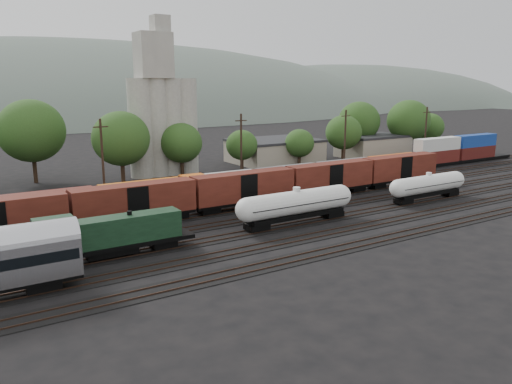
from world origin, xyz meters
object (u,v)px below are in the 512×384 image
green_locomotive (101,235)px  orange_locomotive (221,187)px  tank_car_a (296,204)px  grain_silo (162,115)px

green_locomotive → orange_locomotive: (21.31, 15.00, -0.13)m
orange_locomotive → tank_car_a: bearing=-80.8°
tank_car_a → grain_silo: 41.90m
tank_car_a → orange_locomotive: size_ratio=0.99×
tank_car_a → grain_silo: size_ratio=0.58×
green_locomotive → orange_locomotive: 26.06m
orange_locomotive → green_locomotive: bearing=-144.9°
tank_car_a → orange_locomotive: (-2.44, 15.00, -0.20)m
green_locomotive → orange_locomotive: green_locomotive is taller
green_locomotive → grain_silo: (23.16, 41.00, 8.69)m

